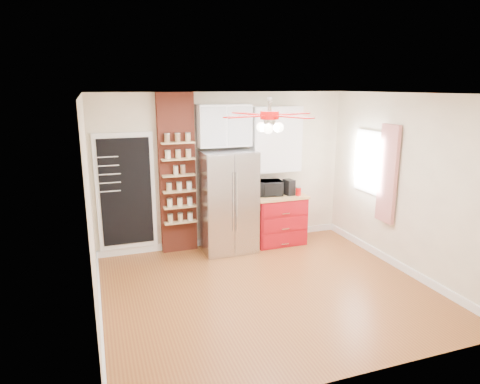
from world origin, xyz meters
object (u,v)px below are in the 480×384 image
object	(u,v)px
fridge	(228,202)
toaster_oven	(268,188)
ceiling_fan	(270,116)
coffee_maker	(289,187)
pantry_jar_oats	(176,171)
red_cabinet	(278,219)
canister_left	(298,192)

from	to	relation	value
fridge	toaster_oven	size ratio (longest dim) A/B	3.63
ceiling_fan	coffee_maker	bearing A→B (deg)	56.04
pantry_jar_oats	coffee_maker	bearing A→B (deg)	-4.31
red_cabinet	pantry_jar_oats	size ratio (longest dim) A/B	6.79
coffee_maker	canister_left	bearing A→B (deg)	-49.26
fridge	canister_left	size ratio (longest dim) A/B	11.90
coffee_maker	pantry_jar_oats	bearing A→B (deg)	167.05
toaster_oven	fridge	bearing A→B (deg)	-165.52
red_cabinet	coffee_maker	distance (m)	0.61
toaster_oven	red_cabinet	bearing A→B (deg)	-4.37
ceiling_fan	coffee_maker	xyz separation A→B (m)	(1.09, 1.63, -1.39)
fridge	ceiling_fan	size ratio (longest dim) A/B	1.25
ceiling_fan	coffee_maker	distance (m)	2.40
red_cabinet	coffee_maker	bearing A→B (deg)	-17.16
red_cabinet	fridge	bearing A→B (deg)	-177.05
toaster_oven	pantry_jar_oats	size ratio (longest dim) A/B	3.48
red_cabinet	toaster_oven	world-z (taller)	toaster_oven
red_cabinet	canister_left	world-z (taller)	canister_left
pantry_jar_oats	ceiling_fan	bearing A→B (deg)	-63.14
ceiling_fan	toaster_oven	bearing A→B (deg)	67.05
red_cabinet	canister_left	size ratio (longest dim) A/B	6.39
toaster_oven	coffee_maker	world-z (taller)	coffee_maker
ceiling_fan	toaster_oven	size ratio (longest dim) A/B	2.90
ceiling_fan	fridge	bearing A→B (deg)	91.76
coffee_maker	pantry_jar_oats	xyz separation A→B (m)	(-1.99, 0.15, 0.40)
fridge	toaster_oven	bearing A→B (deg)	6.68
canister_left	pantry_jar_oats	world-z (taller)	pantry_jar_oats
fridge	pantry_jar_oats	size ratio (longest dim) A/B	12.64
fridge	toaster_oven	xyz separation A→B (m)	(0.78, 0.09, 0.16)
toaster_oven	canister_left	xyz separation A→B (m)	(0.50, -0.21, -0.06)
toaster_oven	coffee_maker	distance (m)	0.38
fridge	canister_left	bearing A→B (deg)	-5.24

